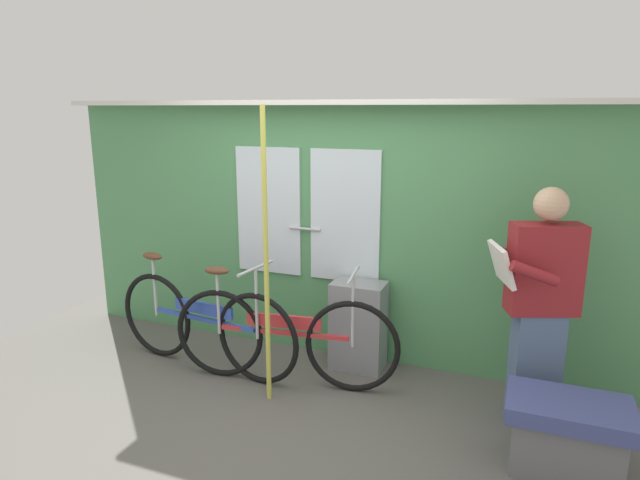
# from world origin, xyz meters

# --- Properties ---
(ground_plane) EXTENTS (5.92, 3.88, 0.04)m
(ground_plane) POSITION_xyz_m (0.00, 0.00, -0.02)
(ground_plane) COLOR #56544F
(train_door_wall) EXTENTS (4.92, 0.28, 2.16)m
(train_door_wall) POSITION_xyz_m (-0.01, 1.13, 1.13)
(train_door_wall) COLOR #4C8C56
(train_door_wall) RESTS_ON ground_plane
(bicycle_near_door) EXTENTS (1.77, 0.44, 0.95)m
(bicycle_near_door) POSITION_xyz_m (-0.84, 0.44, 0.39)
(bicycle_near_door) COLOR black
(bicycle_near_door) RESTS_ON ground_plane
(bicycle_leaning_behind) EXTENTS (1.78, 0.44, 0.93)m
(bicycle_leaning_behind) POSITION_xyz_m (-0.12, 0.44, 0.39)
(bicycle_leaning_behind) COLOR black
(bicycle_leaning_behind) RESTS_ON ground_plane
(passenger_reading_newspaper) EXTENTS (0.62, 0.55, 1.62)m
(passenger_reading_newspaper) POSITION_xyz_m (1.68, 0.58, 0.86)
(passenger_reading_newspaper) COLOR slate
(passenger_reading_newspaper) RESTS_ON ground_plane
(trash_bin_by_wall) EXTENTS (0.43, 0.28, 0.73)m
(trash_bin_by_wall) POSITION_xyz_m (0.33, 0.92, 0.37)
(trash_bin_by_wall) COLOR gray
(trash_bin_by_wall) RESTS_ON ground_plane
(handrail_pole) EXTENTS (0.04, 0.04, 2.12)m
(handrail_pole) POSITION_xyz_m (-0.12, 0.19, 1.06)
(handrail_pole) COLOR #C6C14C
(handrail_pole) RESTS_ON ground_plane
(bench_seat_corner) EXTENTS (0.70, 0.44, 0.45)m
(bench_seat_corner) POSITION_xyz_m (1.88, 0.08, 0.24)
(bench_seat_corner) COLOR #3D477F
(bench_seat_corner) RESTS_ON ground_plane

